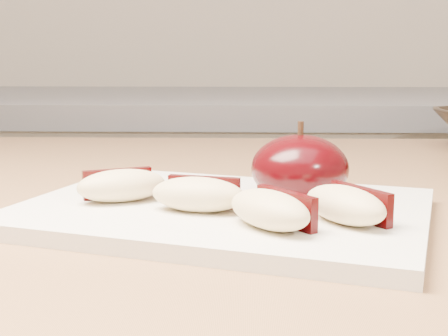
{
  "coord_description": "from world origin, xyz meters",
  "views": [
    {
      "loc": [
        0.1,
        -0.04,
        1.01
      ],
      "look_at": [
        0.08,
        0.38,
        0.94
      ],
      "focal_mm": 50.0,
      "sensor_mm": 36.0,
      "label": 1
    }
  ],
  "objects": [
    {
      "name": "apple_half",
      "position": [
        0.14,
        0.42,
        0.93
      ],
      "size": [
        0.09,
        0.09,
        0.06
      ],
      "rotation": [
        0.0,
        0.0,
        0.27
      ],
      "color": "black",
      "rests_on": "cutting_board"
    },
    {
      "name": "cutting_board",
      "position": [
        0.08,
        0.38,
        0.91
      ],
      "size": [
        0.32,
        0.27,
        0.01
      ],
      "primitive_type": "cube",
      "rotation": [
        0.0,
        0.0,
        -0.31
      ],
      "color": "silver",
      "rests_on": "island_counter"
    },
    {
      "name": "back_cabinet",
      "position": [
        0.0,
        1.2,
        0.47
      ],
      "size": [
        2.4,
        0.62,
        0.94
      ],
      "color": "silver",
      "rests_on": "ground"
    },
    {
      "name": "apple_wedge_d",
      "position": [
        0.16,
        0.33,
        0.92
      ],
      "size": [
        0.06,
        0.07,
        0.02
      ],
      "rotation": [
        0.0,
        0.0,
        -0.99
      ],
      "color": "beige",
      "rests_on": "cutting_board"
    },
    {
      "name": "apple_wedge_b",
      "position": [
        0.07,
        0.36,
        0.92
      ],
      "size": [
        0.07,
        0.04,
        0.02
      ],
      "rotation": [
        0.0,
        0.0,
        -0.23
      ],
      "color": "beige",
      "rests_on": "cutting_board"
    },
    {
      "name": "apple_wedge_a",
      "position": [
        0.01,
        0.39,
        0.92
      ],
      "size": [
        0.07,
        0.05,
        0.02
      ],
      "rotation": [
        0.0,
        0.0,
        0.43
      ],
      "color": "beige",
      "rests_on": "cutting_board"
    },
    {
      "name": "apple_wedge_c",
      "position": [
        0.11,
        0.32,
        0.92
      ],
      "size": [
        0.06,
        0.07,
        0.02
      ],
      "rotation": [
        0.0,
        0.0,
        -0.92
      ],
      "color": "beige",
      "rests_on": "cutting_board"
    }
  ]
}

